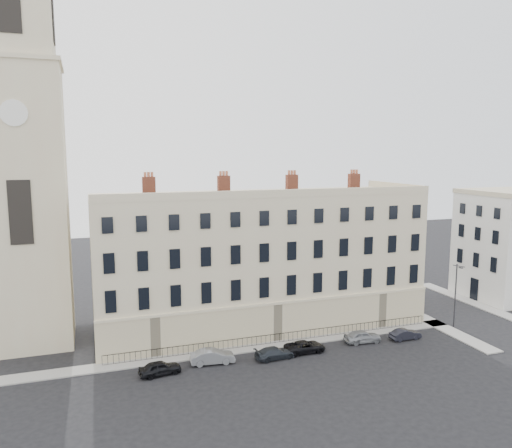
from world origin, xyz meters
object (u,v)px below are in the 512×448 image
object	(u,v)px
car_d	(305,347)
streetlamp	(456,292)
car_c	(275,353)
car_f	(405,334)
car_a	(160,368)
car_e	(362,336)
car_b	(212,356)

from	to	relation	value
car_d	streetlamp	size ratio (longest dim) A/B	0.57
car_c	car_f	xyz separation A→B (m)	(14.76, 0.16, -0.01)
car_a	car_e	world-z (taller)	car_e
car_c	streetlamp	size ratio (longest dim) A/B	0.54
car_d	car_e	size ratio (longest dim) A/B	1.07
car_b	car_d	bearing A→B (deg)	-86.57
car_e	streetlamp	size ratio (longest dim) A/B	0.53
car_b	car_c	world-z (taller)	car_b
streetlamp	car_f	bearing A→B (deg)	168.04
car_a	car_f	size ratio (longest dim) A/B	1.09
car_b	car_e	distance (m)	15.93
car_c	car_e	xyz separation A→B (m)	(10.05, 0.86, 0.09)
car_b	streetlamp	size ratio (longest dim) A/B	0.57
car_b	car_d	size ratio (longest dim) A/B	1.00
car_c	car_d	bearing A→B (deg)	-86.36
car_a	car_f	xyz separation A→B (m)	(25.60, 0.15, -0.07)
car_d	car_f	distance (m)	11.39
car_f	streetlamp	distance (m)	8.36
car_d	car_e	xyz separation A→B (m)	(6.67, 0.39, 0.08)
car_c	car_f	distance (m)	14.76
streetlamp	car_a	bearing A→B (deg)	159.95
car_b	car_e	size ratio (longest dim) A/B	1.07
car_c	streetlamp	distance (m)	22.56
car_b	car_f	world-z (taller)	car_b
car_e	car_a	bearing A→B (deg)	96.69
streetlamp	car_b	bearing A→B (deg)	158.74
car_d	car_e	bearing A→B (deg)	-86.94
streetlamp	car_d	bearing A→B (deg)	160.63
car_f	car_a	bearing A→B (deg)	89.27
car_b	car_c	size ratio (longest dim) A/B	1.06
car_b	streetlamp	world-z (taller)	streetlamp
car_c	streetlamp	world-z (taller)	streetlamp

